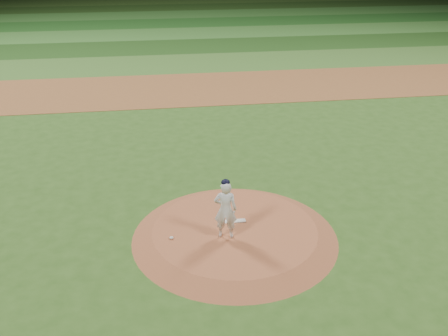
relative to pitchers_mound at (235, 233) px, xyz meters
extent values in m
plane|color=#2D531B|center=(0.00, 0.00, -0.12)|extent=(120.00, 120.00, 0.00)
cube|color=brown|center=(0.00, 14.00, -0.12)|extent=(70.00, 6.00, 0.02)
cube|color=#386524|center=(0.00, 19.50, -0.12)|extent=(70.00, 5.00, 0.02)
cube|color=#1D4415|center=(0.00, 24.50, -0.12)|extent=(70.00, 5.00, 0.02)
cube|color=#357028|center=(0.00, 29.50, -0.12)|extent=(70.00, 5.00, 0.02)
cube|color=#1C4F19|center=(0.00, 34.50, -0.12)|extent=(70.00, 5.00, 0.02)
cube|color=#2E6725|center=(0.00, 39.50, -0.12)|extent=(70.00, 5.00, 0.02)
cube|color=#204115|center=(0.00, 44.50, -0.12)|extent=(70.00, 5.00, 0.02)
cone|color=#9D5331|center=(0.00, 0.00, 0.00)|extent=(5.50, 5.50, 0.25)
cube|color=silver|center=(0.03, 0.35, 0.14)|extent=(0.65, 0.18, 0.03)
ellipsoid|color=beige|center=(-1.70, -0.24, 0.15)|extent=(0.11, 0.11, 0.06)
imported|color=silver|center=(-0.30, -0.33, 0.92)|extent=(0.65, 0.50, 1.60)
ellipsoid|color=black|center=(-0.30, -0.33, 1.70)|extent=(0.22, 0.22, 0.15)
camera|label=1|loc=(-1.92, -11.16, 7.33)|focal=40.00mm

